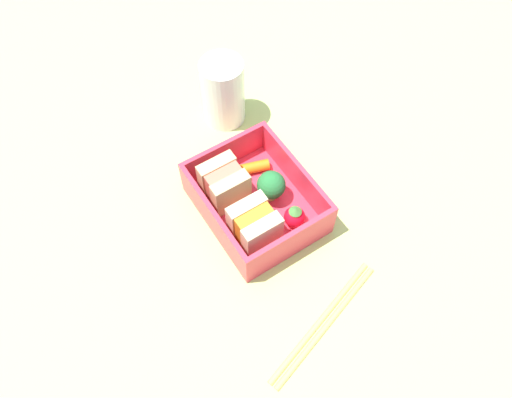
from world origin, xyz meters
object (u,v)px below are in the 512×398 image
Objects in this scene: sandwich_left at (254,225)px; chopstick_pair at (324,322)px; sandwich_center_left at (224,184)px; broccoli_floret at (273,188)px; drinking_glass at (223,92)px; strawberry_far_left at (295,216)px; carrot_stick_far_left at (255,167)px.

chopstick_pair is (-13.16, -0.84, -3.41)cm from sandwich_left.
chopstick_pair is (-20.11, -0.84, -3.41)cm from sandwich_center_left.
broccoli_floret is 16.27cm from drinking_glass.
chopstick_pair is 1.79× the size of drinking_glass.
drinking_glass is at bearing -20.68° from sandwich_left.
strawberry_far_left is at bearing -147.85° from sandwich_center_left.
broccoli_floret is (-3.85, -4.69, 0.14)cm from sandwich_center_left.
sandwich_center_left reaches higher than chopstick_pair.
sandwich_left is 0.52× the size of drinking_glass.
broccoli_floret is (3.10, -4.69, 0.14)cm from sandwich_left.
carrot_stick_far_left is (4.96, -0.51, -1.97)cm from broccoli_floret.
sandwich_left and sandwich_center_left have the same top height.
strawberry_far_left is 0.33× the size of drinking_glass.
sandwich_left is 1.00× the size of sandwich_center_left.
sandwich_center_left is 20.42cm from chopstick_pair.
drinking_glass is at bearing -8.98° from broccoli_floret.
chopstick_pair is at bearing 168.83° from drinking_glass.
strawberry_far_left is 12.96cm from chopstick_pair.
drinking_glass is at bearing -30.66° from sandwich_center_left.
drinking_glass is (11.08, -2.02, 3.03)cm from carrot_stick_far_left.
broccoli_floret is (4.23, 0.39, 1.26)cm from strawberry_far_left.
broccoli_floret is at bearing 171.02° from drinking_glass.
broccoli_floret is at bearing -129.37° from sandwich_center_left.
sandwich_center_left is 5.62cm from carrot_stick_far_left.
broccoli_floret reaches higher than strawberry_far_left.
drinking_glass reaches higher than broccoli_floret.
broccoli_floret reaches higher than chopstick_pair.
sandwich_left is at bearing 159.32° from drinking_glass.
strawberry_far_left is 0.18× the size of chopstick_pair.
sandwich_left is at bearing 3.67° from chopstick_pair.
drinking_glass is at bearing -6.04° from strawberry_far_left.
carrot_stick_far_left is 21.72cm from chopstick_pair.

